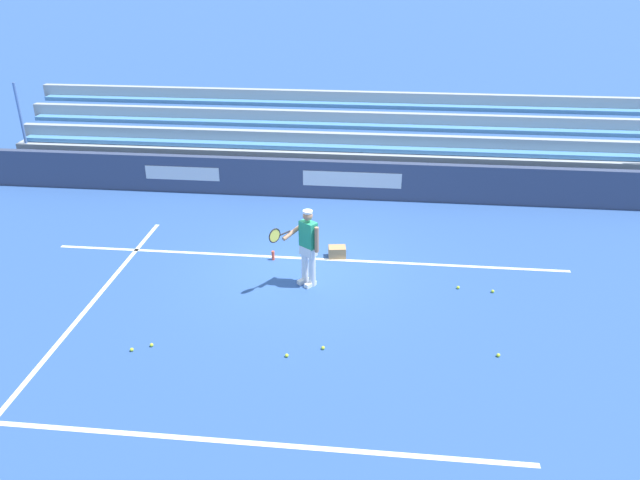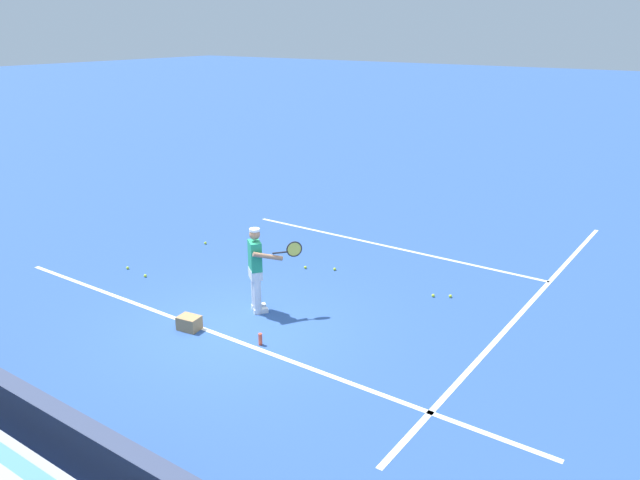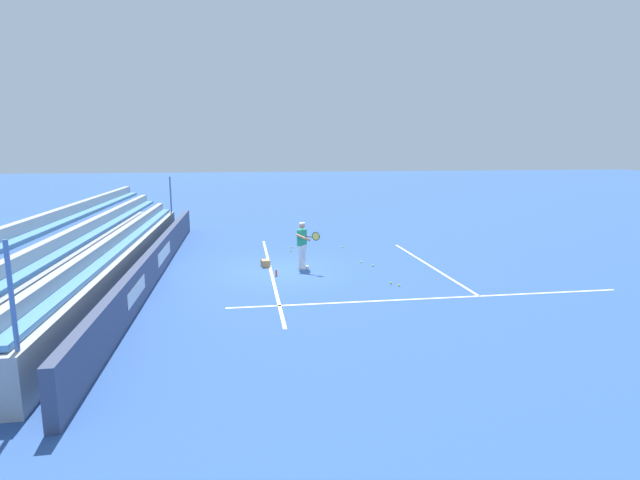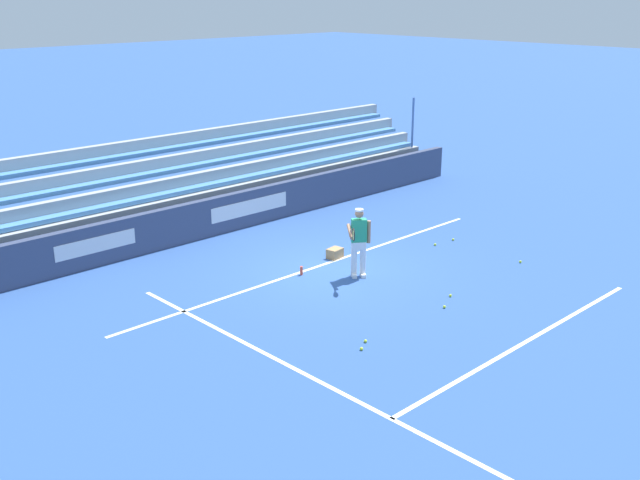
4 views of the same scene
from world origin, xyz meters
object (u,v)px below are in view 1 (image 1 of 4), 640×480
Objects in this scene: tennis_ball_on_baseline at (132,350)px; tennis_ball_midcourt at (498,355)px; ball_box_cardboard at (337,252)px; water_bottle at (273,255)px; tennis_ball_far_left at (323,348)px; tennis_ball_stray_back at (458,287)px; tennis_ball_toward_net at (493,291)px; tennis_ball_by_box at (152,345)px; tennis_player at (307,247)px; tennis_ball_near_player at (287,355)px.

tennis_ball_midcourt is (-6.57, -0.54, 0.00)m from tennis_ball_on_baseline.
ball_box_cardboard reaches higher than water_bottle.
water_bottle is at bearing -35.27° from tennis_ball_midcourt.
water_bottle reaches higher than tennis_ball_far_left.
tennis_ball_stray_back is 1.00× the size of tennis_ball_toward_net.
ball_box_cardboard is at bearing -24.31° from tennis_ball_stray_back.
tennis_ball_stray_back is 0.30× the size of water_bottle.
ball_box_cardboard is at bearing -48.45° from tennis_ball_midcourt.
tennis_ball_stray_back is at bearing -154.40° from tennis_ball_on_baseline.
ball_box_cardboard is 1.82× the size of water_bottle.
ball_box_cardboard is 4.80m from tennis_ball_midcourt.
tennis_ball_by_box is (3.08, 3.95, -0.10)m from ball_box_cardboard.
tennis_player is 25.98× the size of tennis_ball_stray_back.
tennis_ball_stray_back is at bearing -177.79° from tennis_player.
tennis_ball_far_left is 4.13m from tennis_ball_toward_net.
tennis_ball_by_box is at bearing -149.93° from tennis_ball_on_baseline.
tennis_ball_on_baseline and tennis_ball_by_box have the same top height.
tennis_ball_on_baseline is 1.00× the size of tennis_ball_toward_net.
tennis_ball_by_box is at bearing 3.28° from tennis_ball_midcourt.
tennis_ball_stray_back is 3.63m from tennis_ball_far_left.
tennis_ball_stray_back is 4.26m from water_bottle.
tennis_ball_on_baseline is at bearing 50.64° from ball_box_cardboard.
tennis_ball_by_box is (-0.31, -0.18, 0.00)m from tennis_ball_on_baseline.
tennis_ball_midcourt is 2.31m from tennis_ball_toward_net.
tennis_ball_stray_back and tennis_ball_far_left have the same top height.
tennis_ball_by_box is (5.77, 2.73, 0.00)m from tennis_ball_stray_back.
tennis_player is 25.98× the size of tennis_ball_near_player.
tennis_ball_on_baseline is 0.35m from tennis_ball_by_box.
tennis_ball_near_player is at bearing 89.17° from tennis_player.
tennis_ball_near_player is at bearing 103.66° from water_bottle.
tennis_ball_stray_back is (-2.69, 1.22, -0.10)m from ball_box_cardboard.
tennis_player is 3.34m from tennis_ball_stray_back.
tennis_ball_near_player is 2.51m from tennis_ball_by_box.
ball_box_cardboard reaches higher than tennis_ball_on_baseline.
tennis_player reaches higher than tennis_ball_toward_net.
ball_box_cardboard is 1.50m from water_bottle.
tennis_ball_near_player and tennis_ball_by_box have the same top height.
tennis_ball_near_player is 2.82m from tennis_ball_on_baseline.
tennis_ball_stray_back and tennis_ball_on_baseline have the same top height.
tennis_player is 25.98× the size of tennis_ball_on_baseline.
tennis_ball_toward_net is 4.97m from water_bottle.
tennis_ball_midcourt is at bearing 84.48° from tennis_ball_toward_net.
tennis_player is 4.29× the size of ball_box_cardboard.
tennis_ball_near_player is 1.00× the size of tennis_ball_toward_net.
tennis_ball_near_player is (0.04, 2.66, -0.86)m from tennis_player.
tennis_ball_by_box is at bearing 4.52° from tennis_ball_far_left.
ball_box_cardboard is 5.34m from tennis_ball_on_baseline.
water_bottle is (4.87, -0.99, 0.08)m from tennis_ball_toward_net.
tennis_ball_toward_net is (-0.71, 0.08, 0.00)m from tennis_ball_stray_back.
tennis_ball_by_box and tennis_ball_far_left have the same top height.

